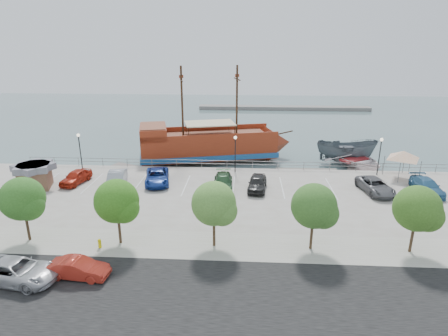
{
  "coord_description": "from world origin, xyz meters",
  "views": [
    {
      "loc": [
        1.18,
        -34.13,
        14.23
      ],
      "look_at": [
        -1.0,
        2.0,
        2.0
      ],
      "focal_mm": 30.0,
      "sensor_mm": 36.0,
      "label": 1
    }
  ],
  "objects": [
    {
      "name": "ground",
      "position": [
        0.0,
        0.0,
        -1.0
      ],
      "size": [
        160.0,
        160.0,
        0.0
      ],
      "primitive_type": "plane",
      "color": "#4C6667"
    },
    {
      "name": "street",
      "position": [
        0.0,
        -16.0,
        0.01
      ],
      "size": [
        100.0,
        8.0,
        0.04
      ],
      "primitive_type": "cube",
      "color": "black",
      "rests_on": "land_slab"
    },
    {
      "name": "sidewalk",
      "position": [
        0.0,
        -10.0,
        0.01
      ],
      "size": [
        100.0,
        4.0,
        0.05
      ],
      "primitive_type": "cube",
      "color": "gray",
      "rests_on": "land_slab"
    },
    {
      "name": "seawall_railing",
      "position": [
        0.0,
        7.8,
        0.53
      ],
      "size": [
        50.0,
        0.06,
        1.0
      ],
      "color": "gray",
      "rests_on": "land_slab"
    },
    {
      "name": "far_shore",
      "position": [
        10.0,
        55.0,
        -0.6
      ],
      "size": [
        40.0,
        3.0,
        0.8
      ],
      "primitive_type": "cube",
      "color": "gray",
      "rests_on": "ground"
    },
    {
      "name": "pirate_ship",
      "position": [
        -2.36,
        14.15,
        1.18
      ],
      "size": [
        21.03,
        10.3,
        13.02
      ],
      "rotation": [
        0.0,
        0.0,
        0.25
      ],
      "color": "maroon",
      "rests_on": "ground"
    },
    {
      "name": "patrol_boat",
      "position": [
        14.31,
        13.68,
        0.49
      ],
      "size": [
        7.86,
        3.39,
        2.98
      ],
      "primitive_type": "imported",
      "rotation": [
        0.0,
        0.0,
        1.51
      ],
      "color": "#4B545B",
      "rests_on": "ground"
    },
    {
      "name": "speedboat",
      "position": [
        15.11,
        12.05,
        -0.19
      ],
      "size": [
        8.77,
        9.55,
        1.61
      ],
      "primitive_type": "imported",
      "rotation": [
        0.0,
        0.0,
        0.54
      ],
      "color": "white",
      "rests_on": "ground"
    },
    {
      "name": "dock_west",
      "position": [
        -12.69,
        9.2,
        -0.81
      ],
      "size": [
        6.69,
        4.26,
        0.37
      ],
      "primitive_type": "cube",
      "rotation": [
        0.0,
        0.0,
        -0.4
      ],
      "color": "slate",
      "rests_on": "ground"
    },
    {
      "name": "dock_mid",
      "position": [
        8.7,
        9.2,
        -0.79
      ],
      "size": [
        7.43,
        2.26,
        0.42
      ],
      "primitive_type": "cube",
      "rotation": [
        0.0,
        0.0,
        0.02
      ],
      "color": "slate",
      "rests_on": "ground"
    },
    {
      "name": "dock_east",
      "position": [
        16.75,
        9.2,
        -0.82
      ],
      "size": [
        6.64,
        3.69,
        0.36
      ],
      "primitive_type": "cube",
      "rotation": [
        0.0,
        0.0,
        -0.31
      ],
      "color": "slate",
      "rests_on": "ground"
    },
    {
      "name": "shed",
      "position": [
        -20.19,
        0.39,
        1.37
      ],
      "size": [
        3.88,
        3.88,
        2.57
      ],
      "rotation": [
        0.0,
        0.0,
        0.29
      ],
      "color": "brown",
      "rests_on": "land_slab"
    },
    {
      "name": "canopy_tent",
      "position": [
        18.31,
        5.84,
        3.04
      ],
      "size": [
        5.23,
        5.23,
        3.49
      ],
      "rotation": [
        0.0,
        0.0,
        0.29
      ],
      "color": "slate",
      "rests_on": "land_slab"
    },
    {
      "name": "street_van",
      "position": [
        -12.9,
        -14.98,
        0.73
      ],
      "size": [
        5.5,
        3.1,
        1.45
      ],
      "primitive_type": "imported",
      "rotation": [
        0.0,
        0.0,
        1.43
      ],
      "color": "#B1B3B8",
      "rests_on": "street"
    },
    {
      "name": "street_sedan",
      "position": [
        -9.25,
        -14.36,
        0.64
      ],
      "size": [
        3.97,
        1.67,
        1.27
      ],
      "primitive_type": "imported",
      "rotation": [
        0.0,
        0.0,
        1.49
      ],
      "color": "#B32B1D",
      "rests_on": "street"
    },
    {
      "name": "fire_hydrant",
      "position": [
        -9.27,
        -10.8,
        0.39
      ],
      "size": [
        0.25,
        0.25,
        0.73
      ],
      "rotation": [
        0.0,
        0.0,
        -0.34
      ],
      "color": "#DECA07",
      "rests_on": "sidewalk"
    },
    {
      "name": "lamp_post_left",
      "position": [
        -18.0,
        6.5,
        2.94
      ],
      "size": [
        0.36,
        0.36,
        4.28
      ],
      "color": "black",
      "rests_on": "land_slab"
    },
    {
      "name": "lamp_post_mid",
      "position": [
        0.0,
        6.5,
        2.94
      ],
      "size": [
        0.36,
        0.36,
        4.28
      ],
      "color": "black",
      "rests_on": "land_slab"
    },
    {
      "name": "lamp_post_right",
      "position": [
        16.0,
        6.5,
        2.94
      ],
      "size": [
        0.36,
        0.36,
        4.28
      ],
      "color": "black",
      "rests_on": "land_slab"
    },
    {
      "name": "tree_b",
      "position": [
        -14.85,
        -10.07,
        3.3
      ],
      "size": [
        3.3,
        3.2,
        5.0
      ],
      "color": "#473321",
      "rests_on": "sidewalk"
    },
    {
      "name": "tree_c",
      "position": [
        -7.85,
        -10.07,
        3.3
      ],
      "size": [
        3.3,
        3.2,
        5.0
      ],
      "color": "#473321",
      "rests_on": "sidewalk"
    },
    {
      "name": "tree_d",
      "position": [
        -0.85,
        -10.07,
        3.3
      ],
      "size": [
        3.3,
        3.2,
        5.0
      ],
      "color": "#473321",
      "rests_on": "sidewalk"
    },
    {
      "name": "tree_e",
      "position": [
        6.15,
        -10.07,
        3.3
      ],
      "size": [
        3.3,
        3.2,
        5.0
      ],
      "color": "#473321",
      "rests_on": "sidewalk"
    },
    {
      "name": "tree_f",
      "position": [
        13.15,
        -10.07,
        3.3
      ],
      "size": [
        3.3,
        3.2,
        5.0
      ],
      "color": "#473321",
      "rests_on": "sidewalk"
    },
    {
      "name": "parked_car_a",
      "position": [
        -16.69,
        1.94,
        0.71
      ],
      "size": [
        2.46,
        4.4,
        1.42
      ],
      "primitive_type": "imported",
      "rotation": [
        0.0,
        0.0,
        -0.2
      ],
      "color": "#AF2512",
      "rests_on": "land_slab"
    },
    {
      "name": "parked_car_b",
      "position": [
        -12.1,
        1.4,
        0.78
      ],
      "size": [
        2.41,
        4.93,
        1.56
      ],
      "primitive_type": "imported",
      "rotation": [
        0.0,
        0.0,
        0.17
      ],
      "color": "#9CA3AB",
      "rests_on": "land_slab"
    },
    {
      "name": "parked_car_c",
      "position": [
        -8.11,
        2.48,
        0.73
      ],
      "size": [
        3.4,
        5.6,
        1.45
      ],
      "primitive_type": "imported",
      "rotation": [
        0.0,
        0.0,
        0.2
      ],
      "color": "navy",
      "rests_on": "land_slab"
    },
    {
      "name": "parked_car_d",
      "position": [
        -1.07,
        1.61,
        0.67
      ],
      "size": [
        2.09,
        4.71,
        1.34
      ],
      "primitive_type": "imported",
      "rotation": [
        0.0,
        0.0,
        0.05
      ],
      "color": "#214626",
      "rests_on": "land_slab"
    },
    {
      "name": "parked_car_e",
      "position": [
        2.42,
        1.24,
        0.74
      ],
      "size": [
        2.22,
        4.51,
        1.48
      ],
      "primitive_type": "imported",
      "rotation": [
        0.0,
        0.0,
        -0.11
      ],
      "color": "#242424",
      "rests_on": "land_slab"
    },
    {
      "name": "parked_car_g",
      "position": [
        14.08,
        1.2,
        0.7
      ],
      "size": [
        3.15,
        5.33,
        1.39
      ],
      "primitive_type": "imported",
      "rotation": [
        0.0,
        0.0,
        0.18
      ],
      "color": "#5C5D61",
      "rests_on": "land_slab"
    },
    {
      "name": "parked_car_h",
      "position": [
        19.13,
        1.43,
        0.7
      ],
      "size": [
        2.14,
        4.9,
        1.4
      ],
      "primitive_type": "imported",
      "rotation": [
        0.0,
        0.0,
        0.04
      ],
      "color": "teal",
      "rests_on": "land_slab"
    }
  ]
}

